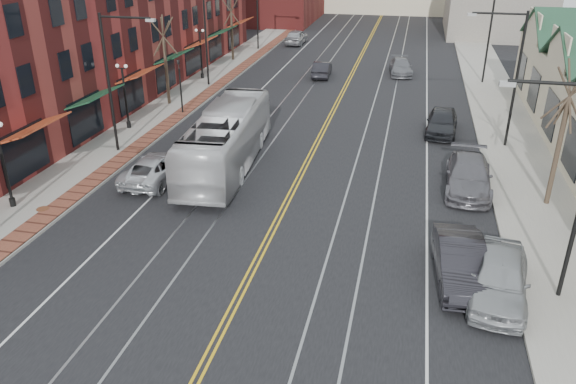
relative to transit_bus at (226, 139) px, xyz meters
The scene contains 27 objects.
ground 15.97m from the transit_bus, 74.28° to the right, with size 160.00×160.00×0.00m, color black.
sidewalk_left 9.16m from the transit_bus, 148.53° to the left, with size 4.00×120.00×0.15m, color gray.
sidewalk_right 17.04m from the transit_bus, 16.12° to the left, with size 4.00×120.00×0.15m, color gray.
building_left 19.18m from the transit_bus, 141.45° to the left, with size 10.00×50.00×11.00m, color maroon.
streetlight_l_1 7.57m from the transit_bus, behind, with size 3.33×0.25×8.00m.
streetlight_l_2 18.33m from the transit_bus, 111.97° to the left, with size 3.33×0.25×8.00m.
streetlight_l_3 33.57m from the transit_bus, 101.65° to the left, with size 3.33×0.25×8.00m.
streetlight_r_0 18.25m from the transit_bus, 31.18° to the right, with size 3.33×0.25×8.00m.
streetlight_r_1 17.09m from the transit_bus, 23.62° to the left, with size 3.33×0.25×8.00m.
streetlight_r_2 27.62m from the transit_bus, 55.95° to the left, with size 3.33×0.25×8.00m.
lamppost_l_1 11.21m from the transit_bus, 139.38° to the right, with size 0.84×0.28×4.27m.
lamppost_l_2 9.73m from the transit_bus, 150.99° to the left, with size 0.84×0.28×4.27m.
lamppost_l_3 20.56m from the transit_bus, 114.42° to the left, with size 0.84×0.28×4.27m.
tree_left_near 13.61m from the transit_bus, 127.43° to the left, with size 1.78×1.37×6.48m.
tree_left_far 27.99m from the transit_bus, 107.06° to the left, with size 1.66×1.28×6.02m.
tree_right_mid 16.98m from the transit_bus, ahead, with size 1.90×1.46×6.93m.
manhole_far 10.15m from the transit_bus, 133.42° to the right, with size 0.60×0.60×0.02m, color #592D19.
traffic_signal 10.77m from the transit_bus, 125.86° to the left, with size 0.18×0.15×3.80m.
transit_bus is the anchor object (origin of this frame).
parked_suv 4.27m from the transit_bus, 140.29° to the right, with size 2.32×5.03×1.40m, color silver.
parked_car_a 16.73m from the transit_bus, 35.53° to the right, with size 2.01×4.99×1.70m, color #9EA1A5.
parked_car_b 15.17m from the transit_bus, 35.90° to the right, with size 1.73×4.95×1.63m, color black.
parked_car_c 13.14m from the transit_bus, ahead, with size 2.26×5.56×1.61m, color slate.
parked_car_d 14.72m from the transit_bus, 35.33° to the left, with size 1.92×4.76×1.62m, color #232428.
distant_car_left 22.19m from the transit_bus, 85.52° to the left, with size 1.46×4.20×1.38m, color black.
distant_car_right 26.14m from the transit_bus, 70.59° to the left, with size 1.94×4.78×1.39m, color slate.
distant_car_far 37.22m from the transit_bus, 95.83° to the left, with size 1.95×4.86×1.65m, color #9E9FA4.
Camera 1 is at (5.52, -12.78, 12.39)m, focal length 35.00 mm.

